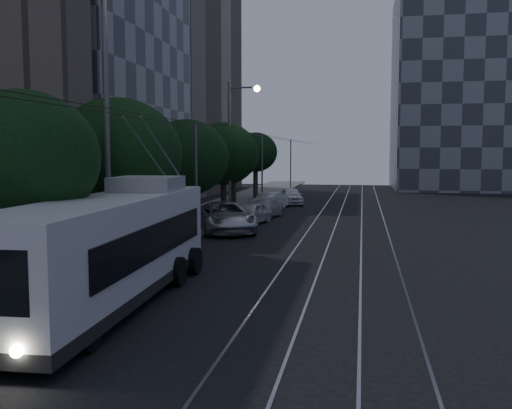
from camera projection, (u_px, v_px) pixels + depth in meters
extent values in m
plane|color=black|center=(263.00, 284.00, 19.41)|extent=(120.00, 120.00, 0.00)
cube|color=slate|center=(207.00, 214.00, 40.35)|extent=(5.00, 90.00, 0.15)
cube|color=gray|center=(317.00, 218.00, 38.93)|extent=(0.08, 90.00, 0.02)
cube|color=gray|center=(338.00, 218.00, 38.67)|extent=(0.08, 90.00, 0.02)
cube|color=gray|center=(362.00, 219.00, 38.38)|extent=(0.08, 90.00, 0.02)
cube|color=gray|center=(384.00, 219.00, 38.12)|extent=(0.08, 90.00, 0.02)
cylinder|color=black|center=(258.00, 136.00, 39.17)|extent=(0.02, 90.00, 0.02)
cylinder|color=black|center=(268.00, 136.00, 39.04)|extent=(0.02, 90.00, 0.02)
cylinder|color=slate|center=(196.00, 180.00, 29.89)|extent=(0.14, 0.14, 6.00)
cylinder|color=slate|center=(262.00, 169.00, 49.46)|extent=(0.14, 0.14, 6.00)
cylinder|color=slate|center=(291.00, 164.00, 69.04)|extent=(0.14, 0.14, 6.00)
cube|color=#394049|center=(66.00, 39.00, 43.22)|extent=(14.00, 18.00, 26.00)
cube|color=gray|center=(158.00, 37.00, 62.43)|extent=(14.00, 22.00, 34.00)
cube|color=#394049|center=(488.00, 90.00, 68.84)|extent=(22.00, 18.00, 24.00)
cube|color=white|center=(110.00, 246.00, 16.62)|extent=(2.99, 11.93, 2.81)
cube|color=black|center=(111.00, 288.00, 16.74)|extent=(3.03, 11.97, 0.35)
cube|color=black|center=(117.00, 239.00, 17.09)|extent=(2.95, 9.46, 1.04)
cube|color=black|center=(175.00, 216.00, 22.36)|extent=(2.02, 0.16, 0.99)
cube|color=#9B9A9D|center=(147.00, 184.00, 19.37)|extent=(2.20, 2.25, 0.49)
sphere|color=white|center=(16.00, 351.00, 10.75)|extent=(0.26, 0.26, 0.26)
cylinder|color=slate|center=(149.00, 154.00, 20.34)|extent=(0.06, 4.47, 2.40)
cylinder|color=slate|center=(165.00, 154.00, 20.23)|extent=(0.06, 4.47, 2.40)
cylinder|color=black|center=(89.00, 330.00, 12.81)|extent=(0.30, 0.99, 0.99)
cylinder|color=black|center=(111.00, 269.00, 19.51)|extent=(0.30, 0.99, 0.99)
cylinder|color=black|center=(179.00, 272.00, 19.07)|extent=(0.30, 0.99, 0.99)
cylinder|color=black|center=(133.00, 259.00, 21.36)|extent=(0.30, 0.99, 0.99)
cylinder|color=black|center=(195.00, 261.00, 20.92)|extent=(0.30, 0.99, 0.99)
imported|color=#B5B7BD|center=(225.00, 217.00, 32.03)|extent=(5.06, 6.67, 1.68)
imported|color=silver|center=(250.00, 213.00, 35.46)|extent=(2.52, 4.27, 1.36)
imported|color=#AEADB1|center=(264.00, 209.00, 39.05)|extent=(2.80, 4.56, 1.23)
imported|color=white|center=(268.00, 201.00, 44.43)|extent=(2.75, 4.27, 1.33)
imported|color=white|center=(291.00, 196.00, 48.73)|extent=(2.73, 4.58, 1.46)
cylinder|color=black|center=(26.00, 259.00, 16.92)|extent=(0.44, 0.44, 2.63)
ellipsoid|color=black|center=(23.00, 158.00, 16.64)|extent=(4.46, 4.46, 4.01)
cylinder|color=black|center=(119.00, 232.00, 23.72)|extent=(0.44, 0.44, 2.34)
ellipsoid|color=black|center=(118.00, 156.00, 23.43)|extent=(5.30, 5.30, 4.77)
cylinder|color=black|center=(187.00, 208.00, 34.04)|extent=(0.44, 0.44, 2.27)
ellipsoid|color=black|center=(187.00, 158.00, 33.77)|extent=(5.03, 5.03, 4.52)
cylinder|color=black|center=(224.00, 197.00, 40.93)|extent=(0.44, 0.44, 2.50)
ellipsoid|color=black|center=(224.00, 154.00, 40.64)|extent=(4.97, 4.97, 4.48)
cylinder|color=black|center=(234.00, 191.00, 46.28)|extent=(0.44, 0.44, 2.60)
ellipsoid|color=black|center=(233.00, 156.00, 46.01)|extent=(4.25, 4.25, 3.83)
cylinder|color=black|center=(256.00, 184.00, 53.03)|extent=(0.44, 0.44, 2.95)
ellipsoid|color=black|center=(256.00, 152.00, 52.76)|extent=(4.06, 4.06, 3.65)
cylinder|color=slate|center=(107.00, 125.00, 20.50)|extent=(0.20, 0.20, 10.89)
cylinder|color=slate|center=(230.00, 150.00, 39.41)|extent=(0.20, 0.20, 9.24)
cylinder|color=slate|center=(244.00, 87.00, 38.84)|extent=(2.03, 0.12, 0.12)
sphere|color=#FFD88C|center=(257.00, 89.00, 38.68)|extent=(0.44, 0.44, 0.44)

